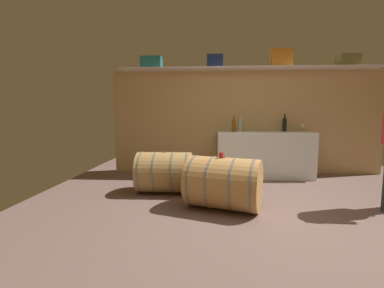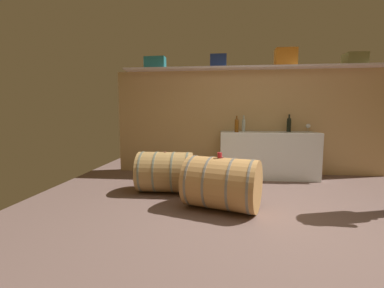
{
  "view_description": "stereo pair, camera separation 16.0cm",
  "coord_description": "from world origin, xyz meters",
  "views": [
    {
      "loc": [
        -0.75,
        -2.71,
        1.17
      ],
      "look_at": [
        -0.97,
        0.92,
        0.76
      ],
      "focal_mm": 24.26,
      "sensor_mm": 36.0,
      "label": 1
    },
    {
      "loc": [
        -0.59,
        -2.7,
        1.17
      ],
      "look_at": [
        -0.97,
        0.92,
        0.76
      ],
      "focal_mm": 24.26,
      "sensor_mm": 36.0,
      "label": 2
    }
  ],
  "objects": [
    {
      "name": "back_wall_panel",
      "position": [
        0.0,
        2.55,
        1.02
      ],
      "size": [
        5.31,
        0.1,
        2.03
      ],
      "primitive_type": "cube",
      "color": "tan",
      "rests_on": "ground"
    },
    {
      "name": "toolcase_teal",
      "position": [
        -1.85,
        2.4,
        2.18
      ],
      "size": [
        0.41,
        0.2,
        0.23
      ],
      "primitive_type": "cube",
      "rotation": [
        0.0,
        0.0,
        -0.05
      ],
      "color": "#237277",
      "rests_on": "high_shelf_board"
    },
    {
      "name": "ground_plane",
      "position": [
        0.0,
        0.64,
        -0.01
      ],
      "size": [
        6.51,
        8.31,
        0.02
      ],
      "primitive_type": "cube",
      "color": "#70574F"
    },
    {
      "name": "wine_barrel_near",
      "position": [
        -0.55,
        0.46,
        0.32
      ],
      "size": [
        1.04,
        0.88,
        0.66
      ],
      "rotation": [
        0.0,
        0.0,
        -0.31
      ],
      "color": "tan",
      "rests_on": "ground"
    },
    {
      "name": "wine_bottle_clear",
      "position": [
        -0.13,
        2.32,
        0.98
      ],
      "size": [
        0.07,
        0.07,
        0.3
      ],
      "color": "#B7C7BE",
      "rests_on": "work_cabinet"
    },
    {
      "name": "toolcase_orange",
      "position": [
        0.62,
        2.4,
        2.23
      ],
      "size": [
        0.39,
        0.21,
        0.33
      ],
      "primitive_type": "cube",
      "rotation": [
        0.0,
        0.0,
        0.01
      ],
      "color": "orange",
      "rests_on": "high_shelf_board"
    },
    {
      "name": "tasting_cup",
      "position": [
        -0.58,
        0.46,
        0.68
      ],
      "size": [
        0.06,
        0.06,
        0.06
      ],
      "primitive_type": "cylinder",
      "color": "red",
      "rests_on": "wine_barrel_near"
    },
    {
      "name": "work_cabinet",
      "position": [
        0.31,
        2.2,
        0.43
      ],
      "size": [
        1.75,
        0.59,
        0.85
      ],
      "primitive_type": "cube",
      "color": "white",
      "rests_on": "ground"
    },
    {
      "name": "toolcase_olive",
      "position": [
        1.83,
        2.4,
        2.17
      ],
      "size": [
        0.36,
        0.29,
        0.21
      ],
      "primitive_type": "cube",
      "rotation": [
        0.0,
        0.0,
        0.02
      ],
      "color": "olive",
      "rests_on": "high_shelf_board"
    },
    {
      "name": "wine_glass",
      "position": [
        1.08,
        2.4,
        0.96
      ],
      "size": [
        0.08,
        0.08,
        0.15
      ],
      "color": "white",
      "rests_on": "work_cabinet"
    },
    {
      "name": "toolcase_navy",
      "position": [
        -0.62,
        2.4,
        2.18
      ],
      "size": [
        0.3,
        0.22,
        0.24
      ],
      "primitive_type": "cube",
      "rotation": [
        0.0,
        0.0,
        -0.0
      ],
      "color": "navy",
      "rests_on": "high_shelf_board"
    },
    {
      "name": "high_shelf_board",
      "position": [
        0.0,
        2.4,
        2.05
      ],
      "size": [
        4.89,
        0.4,
        0.03
      ],
      "primitive_type": "cube",
      "color": "silver",
      "rests_on": "back_wall_panel"
    },
    {
      "name": "wine_barrel_far",
      "position": [
        -1.4,
        1.09,
        0.31
      ],
      "size": [
        0.82,
        0.63,
        0.62
      ],
      "rotation": [
        0.0,
        0.0,
        0.02
      ],
      "color": "#AF874E",
      "rests_on": "ground"
    },
    {
      "name": "wine_bottle_dark",
      "position": [
        0.71,
        2.33,
        1.0
      ],
      "size": [
        0.08,
        0.08,
        0.32
      ],
      "color": "black",
      "rests_on": "work_cabinet"
    },
    {
      "name": "wine_bottle_amber",
      "position": [
        -0.27,
        2.09,
        0.98
      ],
      "size": [
        0.07,
        0.07,
        0.3
      ],
      "color": "brown",
      "rests_on": "work_cabinet"
    }
  ]
}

